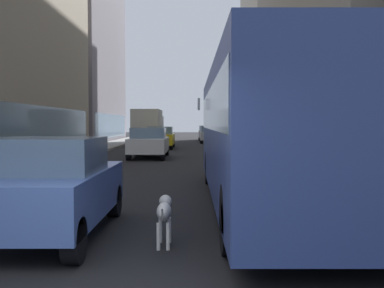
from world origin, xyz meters
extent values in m
plane|color=black|center=(0.00, 35.00, 0.00)|extent=(120.00, 120.00, 0.00)
cube|color=gray|center=(-5.70, 35.00, 0.07)|extent=(2.40, 110.00, 0.15)
cube|color=gray|center=(5.70, 35.00, 0.07)|extent=(2.40, 110.00, 0.15)
cube|color=slate|center=(-7.05, 22.20, 1.60)|extent=(0.08, 19.20, 2.40)
cube|color=slate|center=(-11.90, 44.98, 9.51)|extent=(9.35, 19.59, 19.01)
cube|color=slate|center=(-7.25, 44.98, 1.60)|extent=(0.08, 17.63, 2.40)
cube|color=gray|center=(11.90, 24.57, 9.12)|extent=(10.37, 23.70, 18.24)
cube|color=slate|center=(6.74, 24.57, 1.60)|extent=(0.08, 21.33, 2.40)
cube|color=#B2A893|center=(11.90, 47.78, 14.26)|extent=(8.90, 19.99, 28.52)
cube|color=slate|center=(7.47, 47.78, 1.60)|extent=(0.08, 17.99, 2.40)
cube|color=#33478C|center=(2.80, 6.74, 1.67)|extent=(2.55, 11.50, 2.75)
cube|color=slate|center=(2.80, 6.74, 2.17)|extent=(2.57, 11.04, 0.90)
cube|color=black|center=(2.80, 12.44, 0.55)|extent=(2.55, 0.16, 0.44)
cylinder|color=black|center=(1.67, 10.29, 0.50)|extent=(0.30, 1.00, 1.00)
cylinder|color=black|center=(3.92, 10.29, 0.50)|extent=(0.30, 1.00, 1.00)
cylinder|color=black|center=(1.67, 2.59, 0.50)|extent=(0.30, 1.00, 1.00)
cube|color=silver|center=(1.34, 11.89, 2.50)|extent=(0.08, 0.24, 0.40)
cube|color=yellow|center=(-1.20, 30.51, 0.70)|extent=(1.93, 4.63, 0.75)
cube|color=slate|center=(-1.20, 30.27, 1.35)|extent=(1.77, 2.08, 0.55)
cylinder|color=black|center=(-2.05, 32.41, 0.32)|extent=(0.22, 0.64, 0.64)
cylinder|color=black|center=(-0.35, 32.41, 0.32)|extent=(0.22, 0.64, 0.64)
cylinder|color=black|center=(-2.05, 28.61, 0.32)|extent=(0.22, 0.64, 0.64)
cylinder|color=black|center=(-0.35, 28.61, 0.32)|extent=(0.22, 0.64, 0.64)
cube|color=#B7BABF|center=(2.80, 40.07, 0.70)|extent=(1.84, 4.05, 0.75)
cube|color=slate|center=(2.80, 39.87, 1.35)|extent=(1.69, 1.82, 0.55)
cylinder|color=black|center=(1.99, 41.68, 0.32)|extent=(0.22, 0.64, 0.64)
cylinder|color=black|center=(3.61, 41.68, 0.32)|extent=(0.22, 0.64, 0.64)
cylinder|color=black|center=(1.99, 38.46, 0.32)|extent=(0.22, 0.64, 0.64)
cylinder|color=black|center=(3.61, 38.46, 0.32)|extent=(0.22, 0.64, 0.64)
cube|color=silver|center=(-1.20, 21.13, 0.70)|extent=(1.92, 4.55, 0.75)
cube|color=slate|center=(-1.20, 20.90, 1.35)|extent=(1.77, 2.05, 0.55)
cylinder|color=black|center=(-2.05, 22.99, 0.32)|extent=(0.22, 0.64, 0.64)
cylinder|color=black|center=(-0.35, 22.99, 0.32)|extent=(0.22, 0.64, 0.64)
cylinder|color=black|center=(-2.05, 19.27, 0.32)|extent=(0.22, 0.64, 0.64)
cylinder|color=black|center=(-0.35, 19.27, 0.32)|extent=(0.22, 0.64, 0.64)
cube|color=slate|center=(2.80, 47.54, 0.70)|extent=(1.89, 4.76, 0.75)
cube|color=slate|center=(2.80, 47.30, 1.35)|extent=(1.74, 2.14, 0.55)
cylinder|color=black|center=(1.96, 49.51, 0.32)|extent=(0.22, 0.64, 0.64)
cylinder|color=black|center=(3.64, 49.51, 0.32)|extent=(0.22, 0.64, 0.64)
cylinder|color=black|center=(1.96, 45.58, 0.32)|extent=(0.22, 0.64, 0.64)
cylinder|color=black|center=(3.64, 45.58, 0.32)|extent=(0.22, 0.64, 0.64)
cube|color=#4C6BB7|center=(-1.20, 3.70, 0.70)|extent=(1.76, 3.98, 0.75)
cube|color=slate|center=(-1.20, 3.50, 1.35)|extent=(1.62, 1.79, 0.55)
cylinder|color=black|center=(-1.97, 5.27, 0.32)|extent=(0.22, 0.64, 0.64)
cylinder|color=black|center=(-0.43, 5.27, 0.32)|extent=(0.22, 0.64, 0.64)
cylinder|color=black|center=(-0.43, 2.13, 0.32)|extent=(0.22, 0.64, 0.64)
cube|color=silver|center=(-2.80, 40.70, 1.50)|extent=(2.30, 2.00, 2.10)
cube|color=silver|center=(-2.80, 36.95, 1.75)|extent=(2.30, 5.50, 2.60)
cylinder|color=black|center=(-3.81, 40.70, 0.45)|extent=(0.28, 0.90, 0.90)
cylinder|color=black|center=(-1.79, 40.70, 0.45)|extent=(0.28, 0.90, 0.90)
cylinder|color=black|center=(-3.81, 35.20, 0.45)|extent=(0.28, 0.90, 0.90)
cylinder|color=black|center=(-1.79, 35.20, 0.45)|extent=(0.28, 0.90, 0.90)
ellipsoid|color=white|center=(0.70, 3.03, 0.53)|extent=(0.22, 0.60, 0.26)
sphere|color=white|center=(0.70, 3.41, 0.62)|extent=(0.20, 0.20, 0.20)
sphere|color=black|center=(0.64, 3.43, 0.64)|extent=(0.07, 0.07, 0.07)
sphere|color=black|center=(0.76, 3.43, 0.64)|extent=(0.07, 0.07, 0.07)
cylinder|color=white|center=(0.70, 2.63, 0.58)|extent=(0.03, 0.16, 0.19)
cylinder|color=white|center=(0.63, 3.24, 0.20)|extent=(0.06, 0.06, 0.40)
cylinder|color=white|center=(0.77, 3.24, 0.20)|extent=(0.06, 0.06, 0.40)
cylinder|color=white|center=(0.63, 2.82, 0.20)|extent=(0.06, 0.06, 0.40)
cylinder|color=white|center=(0.77, 2.82, 0.20)|extent=(0.06, 0.06, 0.40)
sphere|color=black|center=(0.75, 3.13, 0.57)|extent=(0.04, 0.04, 0.04)
sphere|color=black|center=(0.64, 2.95, 0.55)|extent=(0.04, 0.04, 0.04)
sphere|color=black|center=(0.72, 2.85, 0.59)|extent=(0.04, 0.04, 0.04)
camera|label=1|loc=(1.12, -3.90, 1.85)|focal=43.62mm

